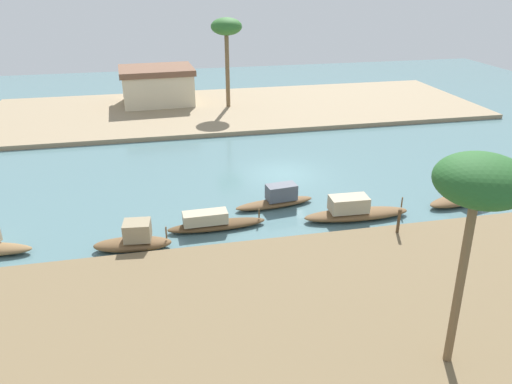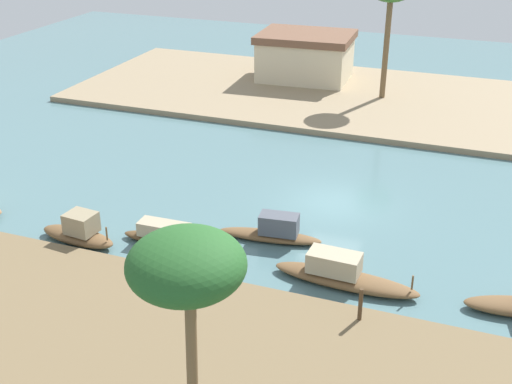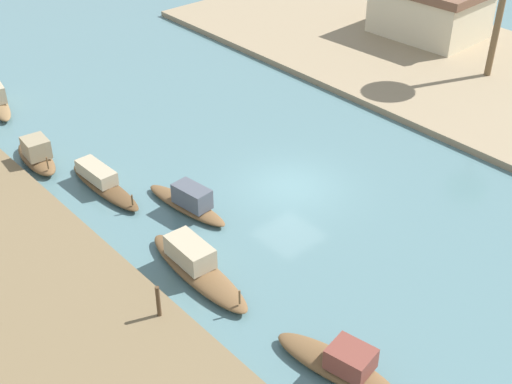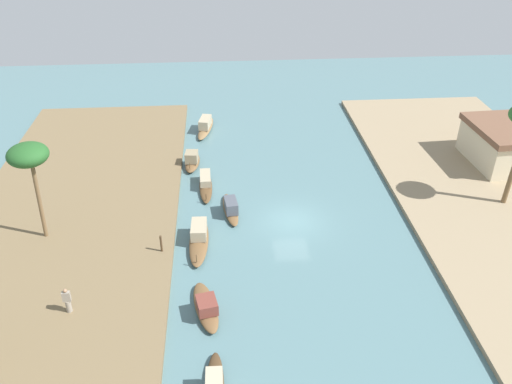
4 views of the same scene
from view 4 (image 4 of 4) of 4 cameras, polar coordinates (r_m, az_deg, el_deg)
name	(u,v)px [view 4 (image 4 of 4)]	position (r m, az deg, el deg)	size (l,w,h in m)	color
river_water	(292,222)	(37.00, 3.93, -3.19)	(73.14, 73.14, 0.00)	slate
riverbank_left	(68,229)	(38.07, -19.61, -3.79)	(42.49, 14.55, 0.34)	brown
riverbank_right	(505,210)	(41.76, 25.27, -1.81)	(42.49, 14.55, 0.34)	#937F60
sampan_with_red_awning	(205,126)	(50.04, -5.47, 7.09)	(5.14, 1.97, 1.30)	brown
sampan_foreground	(192,161)	(43.94, -6.90, 3.37)	(3.51, 1.45, 1.35)	brown
sampan_near_left_bank	(231,208)	(37.62, -2.75, -1.71)	(4.34, 1.42, 1.18)	brown
sampan_midstream	(206,306)	(29.92, -5.41, -12.17)	(4.29, 1.97, 1.16)	brown
sampan_with_tall_canopy	(199,237)	(34.87, -6.17, -4.89)	(5.42, 1.42, 1.22)	brown
sampan_open_hull	(206,184)	(40.77, -5.45, 0.89)	(4.76, 1.09, 0.94)	brown
person_by_mooring	(67,301)	(30.85, -19.67, -11.00)	(0.33, 0.44, 1.57)	gray
mooring_post	(161,244)	(33.84, -10.19, -5.50)	(0.14, 0.14, 1.17)	#4C3823
palm_tree_left_near	(28,157)	(34.73, -23.35, 3.52)	(2.50, 2.50, 6.68)	brown
riverside_building	(503,144)	(47.47, 25.12, 4.71)	(6.71, 5.35, 3.21)	beige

